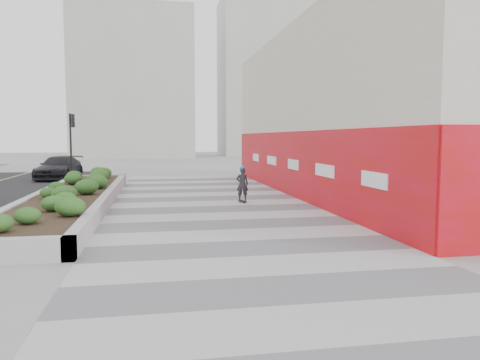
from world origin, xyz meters
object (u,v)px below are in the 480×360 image
object	(u,v)px
planter	(73,195)
traffic_signal_near	(72,137)
car_dark	(59,168)
skateboarder	(242,184)

from	to	relation	value
planter	traffic_signal_near	xyz separation A→B (m)	(-1.73, 10.50, 2.34)
planter	car_dark	bearing A→B (deg)	103.00
skateboarder	traffic_signal_near	bearing A→B (deg)	122.21
planter	skateboarder	size ratio (longest dim) A/B	11.67
car_dark	skateboarder	bearing A→B (deg)	-47.07
traffic_signal_near	car_dark	distance (m)	3.45
car_dark	planter	bearing A→B (deg)	-70.51
traffic_signal_near	car_dark	xyz separation A→B (m)	(-1.27, 2.50, -2.01)
skateboarder	car_dark	xyz separation A→B (m)	(-9.83, 13.32, -0.03)
planter	traffic_signal_near	distance (m)	10.90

